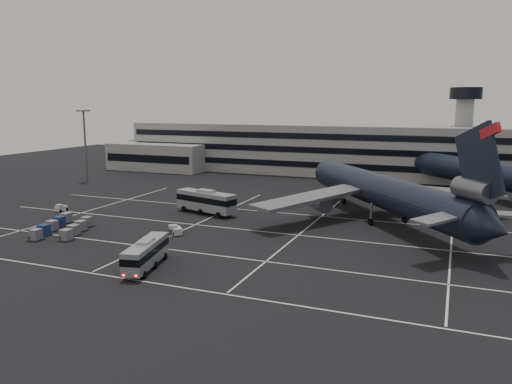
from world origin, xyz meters
TOP-DOWN VIEW (x-y plane):
  - ground at (0.00, 0.00)m, footprint 260.00×260.00m
  - lane_markings at (0.95, 0.72)m, footprint 90.00×55.62m
  - terminal at (-2.95, 71.14)m, footprint 125.00×26.00m
  - hills at (17.99, 170.00)m, footprint 352.00×180.00m
  - lightpole_left at (-55.00, 35.00)m, footprint 2.40×2.40m
  - trijet_main at (22.93, 17.92)m, footprint 40.11×49.02m
  - trijet_far at (40.62, 47.71)m, footprint 41.92×47.37m
  - bus_near at (-0.77, -17.88)m, footprint 4.65×10.55m
  - bus_far at (-8.28, 12.24)m, footprint 12.87×6.32m
  - tug_a at (-34.34, 3.55)m, footprint 1.42×2.27m
  - tug_b at (-5.55, -2.69)m, footprint 2.72×2.76m
  - uld_cluster at (-23.00, -8.10)m, footprint 10.41×12.86m

SIDE VIEW (x-z plane):
  - hills at x=17.99m, z-range -34.07..9.93m
  - ground at x=0.00m, z-range 0.00..0.00m
  - lane_markings at x=0.95m, z-range 0.00..0.01m
  - tug_a at x=-34.34m, z-range -0.08..1.33m
  - tug_b at x=-5.55m, z-range -0.09..1.47m
  - uld_cluster at x=-23.00m, z-range -0.02..1.68m
  - bus_near at x=-0.77m, z-range 0.17..3.80m
  - bus_far at x=-8.28m, z-range 0.21..4.65m
  - trijet_main at x=22.93m, z-range -3.79..14.29m
  - trijet_far at x=40.62m, z-range -3.61..14.47m
  - terminal at x=-2.95m, z-range -5.07..18.93m
  - lightpole_left at x=-55.00m, z-range 2.68..20.95m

